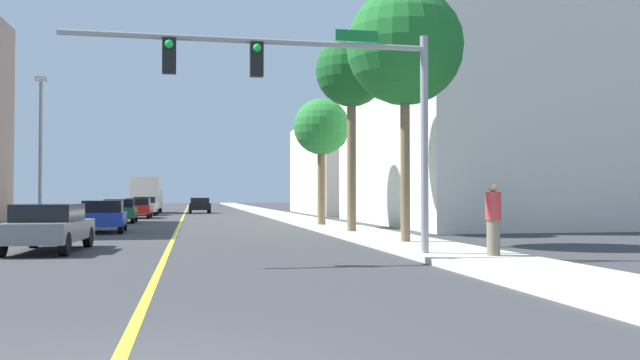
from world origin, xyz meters
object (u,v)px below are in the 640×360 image
(car_black, at_px, (200,205))
(car_blue, at_px, (103,216))
(car_green, at_px, (120,210))
(palm_far, at_px, (322,128))
(car_red, at_px, (138,208))
(delivery_truck, at_px, (147,195))
(car_gray, at_px, (48,227))
(street_lamp, at_px, (41,142))
(car_white, at_px, (145,206))
(palm_mid, at_px, (351,73))
(palm_near, at_px, (405,48))
(pedestrian, at_px, (493,219))
(traffic_signal_mast, at_px, (315,87))

(car_black, distance_m, car_blue, 30.88)
(car_green, bearing_deg, palm_far, -37.95)
(car_red, height_order, delivery_truck, delivery_truck)
(car_gray, distance_m, car_black, 40.62)
(street_lamp, relative_size, car_white, 1.88)
(car_black, bearing_deg, palm_far, -79.46)
(palm_mid, xyz_separation_m, car_black, (-5.78, 34.27, -5.92))
(car_white, height_order, car_black, car_white)
(palm_near, bearing_deg, pedestrian, -83.72)
(car_white, bearing_deg, street_lamp, -99.71)
(car_white, xyz_separation_m, pedestrian, (10.97, -39.53, 0.26))
(car_white, xyz_separation_m, car_blue, (-0.05, -24.69, -0.06))
(car_green, bearing_deg, street_lamp, -117.48)
(pedestrian, bearing_deg, street_lamp, -154.61)
(car_green, distance_m, car_blue, 10.29)
(car_white, distance_m, delivery_truck, 7.02)
(pedestrian, bearing_deg, car_gray, -126.37)
(palm_far, relative_size, car_gray, 1.49)
(car_red, relative_size, pedestrian, 2.29)
(car_black, xyz_separation_m, delivery_truck, (-4.74, 1.08, 0.96))
(palm_near, relative_size, car_white, 2.09)
(car_green, xyz_separation_m, delivery_truck, (0.12, 21.36, 0.96))
(palm_far, distance_m, delivery_truck, 31.23)
(car_black, bearing_deg, pedestrian, -82.78)
(palm_far, relative_size, car_green, 1.63)
(street_lamp, xyz_separation_m, car_white, (3.52, 20.70, -3.43))
(car_green, bearing_deg, palm_mid, -54.16)
(car_black, xyz_separation_m, car_blue, (-4.46, -30.56, -0.02))
(traffic_signal_mast, bearing_deg, delivery_truck, 98.83)
(car_gray, height_order, car_white, car_white)
(car_gray, height_order, car_green, car_green)
(palm_mid, height_order, car_green, palm_mid)
(palm_mid, distance_m, pedestrian, 12.49)
(traffic_signal_mast, distance_m, palm_mid, 10.99)
(palm_mid, bearing_deg, car_blue, 160.07)
(car_red, relative_size, car_blue, 1.01)
(traffic_signal_mast, distance_m, delivery_truck, 46.13)
(car_red, height_order, car_blue, car_red)
(delivery_truck, bearing_deg, palm_near, -75.72)
(palm_near, height_order, delivery_truck, palm_near)
(street_lamp, relative_size, pedestrian, 4.10)
(car_gray, distance_m, car_blue, 9.79)
(street_lamp, xyz_separation_m, car_red, (3.49, 14.10, -3.47))
(traffic_signal_mast, bearing_deg, pedestrian, -12.96)
(car_black, relative_size, delivery_truck, 0.50)
(pedestrian, bearing_deg, car_green, -167.75)
(palm_far, xyz_separation_m, car_black, (-5.74, 28.14, -4.27))
(palm_mid, xyz_separation_m, car_white, (-10.19, 28.40, -5.88))
(street_lamp, height_order, palm_far, street_lamp)
(traffic_signal_mast, height_order, car_blue, traffic_signal_mast)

